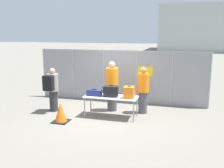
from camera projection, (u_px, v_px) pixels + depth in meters
ground_plane at (107, 115)px, 8.99m from camera, size 120.00×120.00×0.00m
fence_section at (120, 75)px, 10.44m from camera, size 7.17×0.07×2.20m
inspection_table at (111, 98)px, 8.64m from camera, size 1.85×0.72×0.73m
suitcase_navy at (94, 93)px, 8.72m from camera, size 0.51×0.27×0.24m
suitcase_black at (111, 91)px, 8.59m from camera, size 0.52×0.36×0.40m
suitcase_orange at (129, 92)px, 8.40m from camera, size 0.35×0.36×0.42m
traveler_hooded at (52, 88)px, 9.21m from camera, size 0.40×0.62×1.63m
security_worker_near at (112, 86)px, 9.31m from camera, size 0.46×0.46×1.87m
security_worker_far at (143, 90)px, 9.04m from camera, size 0.42×0.42×1.69m
utility_trailer at (149, 84)px, 12.16m from camera, size 4.29×2.19×0.75m
distant_hangar at (209, 29)px, 40.86m from camera, size 15.20×12.52×7.09m
traffic_cone at (61, 113)px, 8.23m from camera, size 0.52×0.52×0.65m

